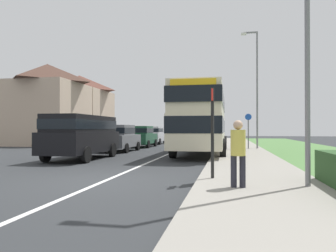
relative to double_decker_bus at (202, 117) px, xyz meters
The scene contains 13 objects.
ground_plane 10.63m from the double_decker_bus, 100.65° to the right, with size 120.00×120.00×0.00m, color #2D3033.
lane_marking_centre 3.64m from the double_decker_bus, 130.74° to the right, with size 0.14×60.00×0.01m, color silver.
pavement_near_side 5.24m from the double_decker_bus, 61.75° to the right, with size 3.20×68.00×0.12m, color gray.
double_decker_bus is the anchor object (origin of this frame).
parked_van_black 6.98m from the double_decker_bus, 141.99° to the right, with size 2.11×5.16×2.11m.
parked_car_grey 5.71m from the double_decker_bus, 168.37° to the left, with size 1.93×4.08×1.72m.
parked_car_dark_green 8.38m from the double_decker_bus, 130.84° to the left, with size 1.97×3.99×1.69m.
parked_car_silver 12.83m from the double_decker_bus, 116.03° to the left, with size 1.90×3.98×1.69m.
pedestrian_at_stop 11.35m from the double_decker_bus, 81.22° to the right, with size 0.34×0.34×1.67m.
bus_stop_sign 9.94m from the double_decker_bus, 83.78° to the right, with size 0.09×0.52×2.60m.
cycle_route_sign 4.98m from the double_decker_bus, 54.37° to the left, with size 0.44×0.08×2.52m.
street_lamp_mid 6.06m from the double_decker_bus, 51.79° to the left, with size 1.14×0.20×8.27m.
house_terrace_far_side 18.71m from the double_decker_bus, 142.64° to the left, with size 6.01×12.69×7.44m.
Camera 1 is at (3.42, -8.51, 1.47)m, focal length 34.31 mm.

